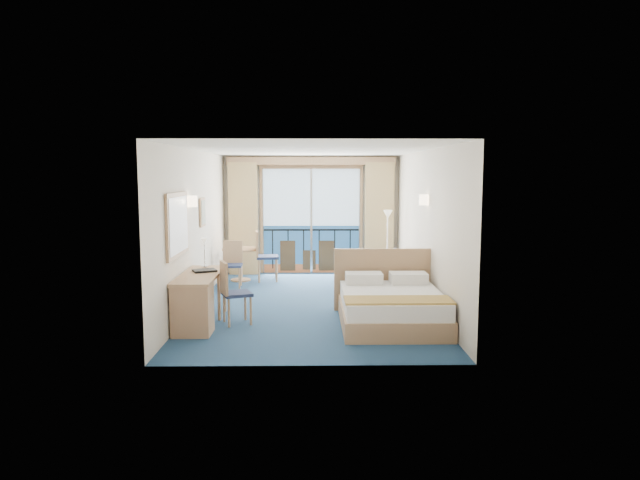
{
  "coord_description": "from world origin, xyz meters",
  "views": [
    {
      "loc": [
        0.01,
        -9.89,
        2.31
      ],
      "look_at": [
        0.16,
        0.2,
        1.12
      ],
      "focal_mm": 32.0,
      "sensor_mm": 36.0,
      "label": 1
    }
  ],
  "objects_px": {
    "floor_lamp": "(388,227)",
    "table_chair_a": "(263,253)",
    "table_chair_b": "(232,261)",
    "bed": "(391,306)",
    "round_table": "(240,256)",
    "nightstand": "(412,290)",
    "armchair": "(381,268)",
    "desk_chair": "(231,289)",
    "desk": "(194,303)"
  },
  "relations": [
    {
      "from": "floor_lamp",
      "to": "table_chair_a",
      "type": "bearing_deg",
      "value": -179.49
    },
    {
      "from": "table_chair_a",
      "to": "table_chair_b",
      "type": "bearing_deg",
      "value": 129.8
    },
    {
      "from": "bed",
      "to": "round_table",
      "type": "height_order",
      "value": "bed"
    },
    {
      "from": "nightstand",
      "to": "armchair",
      "type": "distance_m",
      "value": 1.76
    },
    {
      "from": "armchair",
      "to": "table_chair_b",
      "type": "height_order",
      "value": "table_chair_b"
    },
    {
      "from": "armchair",
      "to": "desk_chair",
      "type": "xyz_separation_m",
      "value": [
        -2.65,
        -2.93,
        0.17
      ]
    },
    {
      "from": "table_chair_a",
      "to": "nightstand",
      "type": "bearing_deg",
      "value": -135.73
    },
    {
      "from": "table_chair_a",
      "to": "table_chair_b",
      "type": "distance_m",
      "value": 0.83
    },
    {
      "from": "armchair",
      "to": "round_table",
      "type": "xyz_separation_m",
      "value": [
        -2.96,
        0.64,
        0.15
      ]
    },
    {
      "from": "floor_lamp",
      "to": "armchair",
      "type": "bearing_deg",
      "value": -107.87
    },
    {
      "from": "bed",
      "to": "desk",
      "type": "relative_size",
      "value": 1.2
    },
    {
      "from": "bed",
      "to": "desk_chair",
      "type": "bearing_deg",
      "value": 178.57
    },
    {
      "from": "table_chair_a",
      "to": "table_chair_b",
      "type": "relative_size",
      "value": 1.15
    },
    {
      "from": "table_chair_b",
      "to": "round_table",
      "type": "bearing_deg",
      "value": 81.0
    },
    {
      "from": "floor_lamp",
      "to": "table_chair_b",
      "type": "relative_size",
      "value": 1.63
    },
    {
      "from": "desk_chair",
      "to": "table_chair_a",
      "type": "relative_size",
      "value": 0.9
    },
    {
      "from": "floor_lamp",
      "to": "desk_chair",
      "type": "xyz_separation_m",
      "value": [
        -2.85,
        -3.55,
        -0.6
      ]
    },
    {
      "from": "nightstand",
      "to": "desk_chair",
      "type": "relative_size",
      "value": 0.57
    },
    {
      "from": "floor_lamp",
      "to": "table_chair_a",
      "type": "xyz_separation_m",
      "value": [
        -2.67,
        -0.02,
        -0.54
      ]
    },
    {
      "from": "nightstand",
      "to": "table_chair_a",
      "type": "xyz_separation_m",
      "value": [
        -2.8,
        2.32,
        0.33
      ]
    },
    {
      "from": "nightstand",
      "to": "floor_lamp",
      "type": "bearing_deg",
      "value": 93.27
    },
    {
      "from": "floor_lamp",
      "to": "nightstand",
      "type": "bearing_deg",
      "value": -86.73
    },
    {
      "from": "bed",
      "to": "armchair",
      "type": "relative_size",
      "value": 2.37
    },
    {
      "from": "bed",
      "to": "table_chair_a",
      "type": "xyz_separation_m",
      "value": [
        -2.25,
        3.59,
        0.31
      ]
    },
    {
      "from": "bed",
      "to": "desk_chair",
      "type": "distance_m",
      "value": 2.45
    },
    {
      "from": "desk_chair",
      "to": "table_chair_a",
      "type": "distance_m",
      "value": 3.53
    },
    {
      "from": "armchair",
      "to": "desk_chair",
      "type": "relative_size",
      "value": 0.86
    },
    {
      "from": "bed",
      "to": "round_table",
      "type": "distance_m",
      "value": 4.56
    },
    {
      "from": "armchair",
      "to": "floor_lamp",
      "type": "relative_size",
      "value": 0.55
    },
    {
      "from": "bed",
      "to": "armchair",
      "type": "height_order",
      "value": "bed"
    },
    {
      "from": "bed",
      "to": "nightstand",
      "type": "xyz_separation_m",
      "value": [
        0.55,
        1.26,
        -0.02
      ]
    },
    {
      "from": "table_chair_b",
      "to": "armchair",
      "type": "bearing_deg",
      "value": -1.49
    },
    {
      "from": "desk",
      "to": "table_chair_b",
      "type": "bearing_deg",
      "value": 88.41
    },
    {
      "from": "desk_chair",
      "to": "table_chair_b",
      "type": "distance_m",
      "value": 2.96
    },
    {
      "from": "armchair",
      "to": "table_chair_b",
      "type": "distance_m",
      "value": 3.05
    },
    {
      "from": "table_chair_b",
      "to": "nightstand",
      "type": "bearing_deg",
      "value": -28.54
    },
    {
      "from": "desk",
      "to": "armchair",
      "type": "bearing_deg",
      "value": 46.85
    },
    {
      "from": "desk",
      "to": "desk_chair",
      "type": "bearing_deg",
      "value": 40.83
    },
    {
      "from": "desk",
      "to": "table_chair_a",
      "type": "height_order",
      "value": "table_chair_a"
    },
    {
      "from": "desk",
      "to": "table_chair_a",
      "type": "relative_size",
      "value": 1.54
    },
    {
      "from": "bed",
      "to": "round_table",
      "type": "xyz_separation_m",
      "value": [
        -2.74,
        3.63,
        0.24
      ]
    },
    {
      "from": "table_chair_a",
      "to": "floor_lamp",
      "type": "bearing_deg",
      "value": -95.56
    },
    {
      "from": "round_table",
      "to": "table_chair_a",
      "type": "relative_size",
      "value": 0.72
    },
    {
      "from": "nightstand",
      "to": "floor_lamp",
      "type": "relative_size",
      "value": 0.36
    },
    {
      "from": "bed",
      "to": "desk",
      "type": "bearing_deg",
      "value": -173.01
    },
    {
      "from": "bed",
      "to": "table_chair_b",
      "type": "relative_size",
      "value": 2.13
    },
    {
      "from": "armchair",
      "to": "floor_lamp",
      "type": "height_order",
      "value": "floor_lamp"
    },
    {
      "from": "desk",
      "to": "desk_chair",
      "type": "xyz_separation_m",
      "value": [
        0.48,
        0.42,
        0.12
      ]
    },
    {
      "from": "nightstand",
      "to": "bed",
      "type": "bearing_deg",
      "value": -113.6
    },
    {
      "from": "desk",
      "to": "desk_chair",
      "type": "relative_size",
      "value": 1.7
    }
  ]
}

